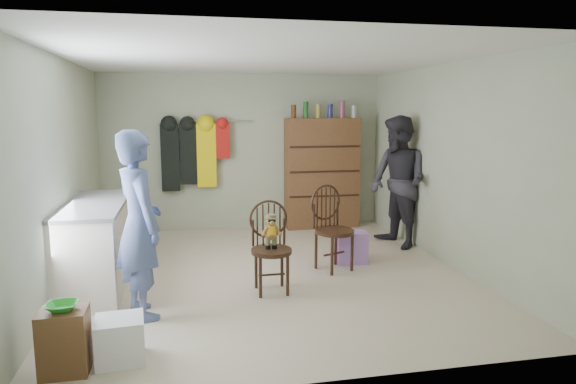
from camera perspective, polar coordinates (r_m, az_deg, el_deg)
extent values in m
plane|color=beige|center=(6.20, -1.92, -9.07)|extent=(5.00, 5.00, 0.00)
plane|color=#AFB799|center=(8.39, -4.85, 4.42)|extent=(4.50, 0.00, 4.50)
plane|color=#AFB799|center=(5.98, -23.77, 1.77)|extent=(0.00, 5.00, 5.00)
plane|color=#AFB799|center=(6.68, 17.44, 2.82)|extent=(0.00, 5.00, 5.00)
plane|color=white|center=(5.91, -2.05, 14.61)|extent=(5.00, 5.00, 0.00)
cube|color=silver|center=(6.07, -20.50, -5.63)|extent=(0.60, 1.80, 0.90)
cube|color=slate|center=(5.97, -20.75, -1.26)|extent=(0.64, 1.86, 0.04)
cylinder|color=#99999E|center=(5.57, -18.09, -5.84)|extent=(0.02, 0.02, 0.14)
cylinder|color=#99999E|center=(6.44, -17.21, -3.80)|extent=(0.02, 0.02, 0.14)
cube|color=brown|center=(4.28, -23.59, -14.98)|extent=(0.34, 0.29, 0.49)
imported|color=green|center=(4.18, -23.83, -11.57)|extent=(0.23, 0.23, 0.06)
cube|color=white|center=(4.34, -18.16, -15.31)|extent=(0.39, 0.38, 0.35)
cylinder|color=#382113|center=(5.48, -1.85, -6.57)|extent=(0.44, 0.44, 0.04)
cylinder|color=#382113|center=(5.39, -3.08, -9.49)|extent=(0.03, 0.03, 0.43)
cylinder|color=#382113|center=(5.44, -0.04, -9.30)|extent=(0.03, 0.03, 0.43)
cylinder|color=#382113|center=(5.67, -3.57, -8.54)|extent=(0.03, 0.03, 0.43)
cylinder|color=#382113|center=(5.72, -0.68, -8.37)|extent=(0.03, 0.03, 0.43)
torus|color=#382113|center=(5.57, -2.18, -3.02)|extent=(0.42, 0.03, 0.42)
cylinder|color=#382113|center=(5.56, -3.92, -4.57)|extent=(0.03, 0.03, 0.29)
cylinder|color=#382113|center=(5.62, -0.42, -4.40)|extent=(0.03, 0.03, 0.29)
cylinder|color=yellow|center=(5.44, -1.89, -4.30)|extent=(0.12, 0.12, 0.11)
cylinder|color=#475128|center=(5.47, -1.89, -5.43)|extent=(0.07, 0.07, 0.17)
sphere|color=#9E7042|center=(5.42, -1.90, -3.21)|extent=(0.10, 0.10, 0.10)
cylinder|color=#475128|center=(5.41, -1.90, -2.69)|extent=(0.09, 0.09, 0.04)
cube|color=black|center=(5.37, -1.81, -3.23)|extent=(0.08, 0.01, 0.02)
cylinder|color=#382113|center=(6.24, 5.18, -4.38)|extent=(0.60, 0.60, 0.05)
cylinder|color=#382113|center=(6.09, 4.92, -7.16)|extent=(0.04, 0.04, 0.46)
cylinder|color=#382113|center=(6.28, 7.13, -6.70)|extent=(0.04, 0.04, 0.46)
cylinder|color=#382113|center=(6.33, 3.13, -6.50)|extent=(0.04, 0.04, 0.46)
cylinder|color=#382113|center=(6.52, 5.31, -6.08)|extent=(0.04, 0.04, 0.46)
torus|color=#382113|center=(6.31, 4.19, -1.15)|extent=(0.43, 0.19, 0.45)
cylinder|color=#382113|center=(6.22, 2.88, -2.72)|extent=(0.03, 0.03, 0.31)
cylinder|color=#382113|center=(6.44, 5.52, -2.34)|extent=(0.03, 0.03, 0.31)
cube|color=pink|center=(6.64, 7.04, -6.11)|extent=(0.40, 0.33, 0.40)
imported|color=#506093|center=(4.97, -16.21, -3.50)|extent=(0.64, 0.76, 1.76)
imported|color=#2D2B33|center=(7.37, 12.12, 1.09)|extent=(0.88, 1.03, 1.86)
cube|color=brown|center=(8.47, 3.77, 2.10)|extent=(1.20, 0.38, 1.80)
cube|color=#382113|center=(8.34, 4.09, -0.45)|extent=(1.16, 0.02, 0.03)
cube|color=#382113|center=(8.28, 4.13, 2.28)|extent=(1.16, 0.02, 0.03)
cube|color=#382113|center=(8.24, 4.16, 5.05)|extent=(1.16, 0.02, 0.03)
cylinder|color=#592D14|center=(8.19, 0.62, 8.94)|extent=(0.08, 0.08, 0.21)
cylinder|color=#19591E|center=(8.23, 2.00, 9.10)|extent=(0.08, 0.08, 0.26)
cylinder|color=#A59933|center=(8.28, 3.36, 8.96)|extent=(0.07, 0.07, 0.22)
cylinder|color=navy|center=(8.34, 4.70, 8.95)|extent=(0.08, 0.08, 0.22)
cylinder|color=#8C3F59|center=(8.39, 6.03, 9.11)|extent=(0.09, 0.09, 0.28)
cylinder|color=#B2B2B7|center=(8.46, 7.34, 8.82)|extent=(0.08, 0.08, 0.20)
cylinder|color=#99999E|center=(8.27, -7.63, 7.78)|extent=(1.00, 0.02, 0.02)
cube|color=black|center=(8.22, -12.96, 3.74)|extent=(0.28, 0.10, 1.05)
cube|color=black|center=(8.21, -11.01, 4.15)|extent=(0.26, 0.10, 0.95)
cube|color=yellow|center=(8.22, -9.05, 4.04)|extent=(0.30, 0.10, 1.00)
cube|color=red|center=(8.22, -7.27, 5.65)|extent=(0.22, 0.10, 0.55)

